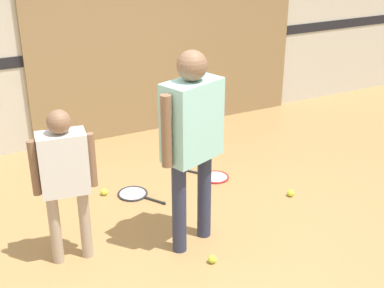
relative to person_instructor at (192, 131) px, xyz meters
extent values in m
plane|color=#A87F4C|center=(-0.17, -0.21, -0.99)|extent=(16.00, 16.00, 0.00)
cube|color=beige|center=(-0.17, 2.45, 0.61)|extent=(16.00, 0.06, 3.20)
cube|color=black|center=(-0.17, 2.42, 0.03)|extent=(16.00, 0.01, 0.12)
cube|color=#93754C|center=(0.89, 2.39, 0.08)|extent=(3.34, 0.05, 2.14)
cylinder|color=#2D334C|center=(-0.14, -0.05, -0.61)|extent=(0.11, 0.11, 0.77)
cylinder|color=#2D334C|center=(0.14, 0.05, -0.61)|extent=(0.11, 0.11, 0.77)
cube|color=#99D8D1|center=(0.00, 0.00, 0.08)|extent=(0.51, 0.39, 0.61)
sphere|color=brown|center=(0.00, 0.00, 0.50)|extent=(0.22, 0.22, 0.22)
cylinder|color=brown|center=(-0.25, -0.09, 0.07)|extent=(0.08, 0.08, 0.55)
cylinder|color=brown|center=(0.25, 0.09, 0.07)|extent=(0.08, 0.08, 0.55)
cylinder|color=tan|center=(-1.04, 0.23, -0.70)|extent=(0.09, 0.09, 0.60)
cylinder|color=tan|center=(-0.82, 0.20, -0.70)|extent=(0.09, 0.09, 0.60)
cube|color=silver|center=(-0.93, 0.22, -0.16)|extent=(0.37, 0.24, 0.47)
sphere|color=brown|center=(-0.93, 0.22, 0.16)|extent=(0.17, 0.17, 0.17)
cylinder|color=brown|center=(-1.13, 0.24, -0.17)|extent=(0.06, 0.06, 0.42)
cylinder|color=brown|center=(-0.73, 0.19, -0.17)|extent=(0.06, 0.06, 0.42)
torus|color=#28282D|center=(-0.16, 0.96, -0.98)|extent=(0.40, 0.40, 0.02)
cylinder|color=silver|center=(-0.16, 0.96, -0.98)|extent=(0.25, 0.25, 0.01)
cylinder|color=black|center=(-0.02, 0.75, -0.98)|extent=(0.14, 0.20, 0.02)
sphere|color=black|center=(0.04, 0.65, -0.98)|extent=(0.03, 0.03, 0.03)
torus|color=red|center=(0.72, 0.90, -0.98)|extent=(0.38, 0.38, 0.02)
cylinder|color=silver|center=(0.72, 0.90, -0.98)|extent=(0.23, 0.23, 0.01)
cylinder|color=black|center=(0.58, 1.08, -0.98)|extent=(0.14, 0.18, 0.02)
sphere|color=black|center=(0.51, 1.17, -0.98)|extent=(0.03, 0.03, 0.03)
sphere|color=#CCE038|center=(0.01, -0.32, -0.96)|extent=(0.07, 0.07, 0.07)
sphere|color=#CCE038|center=(-0.40, 1.07, -0.96)|extent=(0.07, 0.07, 0.07)
sphere|color=#CCE038|center=(1.18, 0.25, -0.96)|extent=(0.07, 0.07, 0.07)
camera|label=1|loc=(-1.64, -3.29, 1.55)|focal=50.00mm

